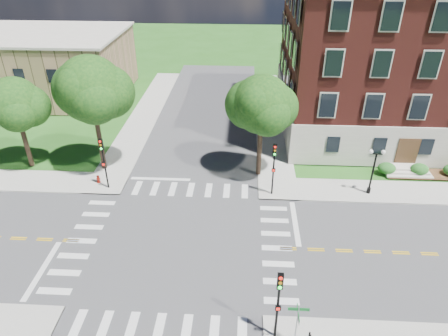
# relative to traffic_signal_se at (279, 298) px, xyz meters

# --- Properties ---
(ground) EXTENTS (160.00, 160.00, 0.00)m
(ground) POSITION_rel_traffic_signal_se_xyz_m (-6.63, 7.37, -3.19)
(ground) COLOR #245718
(ground) RESTS_ON ground
(road_ew) EXTENTS (90.00, 12.00, 0.01)m
(road_ew) POSITION_rel_traffic_signal_se_xyz_m (-6.63, 7.37, -3.18)
(road_ew) COLOR #3D3D3F
(road_ew) RESTS_ON ground
(road_ns) EXTENTS (12.00, 90.00, 0.01)m
(road_ns) POSITION_rel_traffic_signal_se_xyz_m (-6.63, 7.37, -3.18)
(road_ns) COLOR #3D3D3F
(road_ns) RESTS_ON ground
(sidewalk_ne) EXTENTS (34.00, 34.00, 0.12)m
(sidewalk_ne) POSITION_rel_traffic_signal_se_xyz_m (8.74, 22.75, -3.13)
(sidewalk_ne) COLOR #9E9B93
(sidewalk_ne) RESTS_ON ground
(sidewalk_nw) EXTENTS (34.00, 34.00, 0.12)m
(sidewalk_nw) POSITION_rel_traffic_signal_se_xyz_m (-22.01, 22.75, -3.13)
(sidewalk_nw) COLOR #9E9B93
(sidewalk_nw) RESTS_ON ground
(crosswalk_east) EXTENTS (2.20, 10.20, 0.02)m
(crosswalk_east) POSITION_rel_traffic_signal_se_xyz_m (0.57, 7.37, -3.19)
(crosswalk_east) COLOR silver
(crosswalk_east) RESTS_ON ground
(stop_bar_east) EXTENTS (0.40, 5.50, 0.00)m
(stop_bar_east) POSITION_rel_traffic_signal_se_xyz_m (2.17, 10.37, -3.19)
(stop_bar_east) COLOR silver
(stop_bar_east) RESTS_ON ground
(main_building) EXTENTS (30.60, 22.40, 16.50)m
(main_building) POSITION_rel_traffic_signal_se_xyz_m (17.36, 29.37, 5.15)
(main_building) COLOR #B4AC9F
(main_building) RESTS_ON ground
(secondary_building) EXTENTS (20.40, 15.40, 8.30)m
(secondary_building) POSITION_rel_traffic_signal_se_xyz_m (-28.63, 37.37, 1.09)
(secondary_building) COLOR olive
(secondary_building) RESTS_ON ground
(tree_b) EXTENTS (4.73, 4.73, 8.77)m
(tree_b) POSITION_rel_traffic_signal_se_xyz_m (-22.56, 17.80, 3.31)
(tree_b) COLOR #2D2216
(tree_b) RESTS_ON ground
(tree_c) EXTENTS (5.86, 5.86, 10.81)m
(tree_c) POSITION_rel_traffic_signal_se_xyz_m (-15.36, 17.74, 4.79)
(tree_c) COLOR #2D2216
(tree_c) RESTS_ON ground
(tree_d) EXTENTS (5.13, 5.13, 9.48)m
(tree_d) POSITION_rel_traffic_signal_se_xyz_m (-0.61, 17.49, 3.82)
(tree_d) COLOR #2D2216
(tree_d) RESTS_ON ground
(traffic_signal_se) EXTENTS (0.32, 0.35, 4.80)m
(traffic_signal_se) POSITION_rel_traffic_signal_se_xyz_m (0.00, 0.00, 0.00)
(traffic_signal_se) COLOR black
(traffic_signal_se) RESTS_ON ground
(traffic_signal_ne) EXTENTS (0.36, 0.42, 4.80)m
(traffic_signal_ne) POSITION_rel_traffic_signal_se_xyz_m (0.50, 14.18, 0.00)
(traffic_signal_ne) COLOR black
(traffic_signal_ne) RESTS_ON ground
(traffic_signal_nw) EXTENTS (0.33, 0.36, 4.80)m
(traffic_signal_nw) POSITION_rel_traffic_signal_se_xyz_m (-13.94, 14.35, 0.00)
(traffic_signal_nw) COLOR black
(traffic_signal_nw) RESTS_ON ground
(twin_lamp_west) EXTENTS (1.36, 0.36, 4.23)m
(twin_lamp_west) POSITION_rel_traffic_signal_se_xyz_m (8.90, 14.78, -0.66)
(twin_lamp_west) COLOR black
(twin_lamp_west) RESTS_ON ground
(street_sign_pole) EXTENTS (1.10, 1.10, 3.10)m
(street_sign_pole) POSITION_rel_traffic_signal_se_xyz_m (1.00, -0.61, -0.88)
(street_sign_pole) COLOR gray
(street_sign_pole) RESTS_ON ground
(fire_hydrant) EXTENTS (0.35, 0.35, 0.75)m
(fire_hydrant) POSITION_rel_traffic_signal_se_xyz_m (-15.08, 15.13, -2.72)
(fire_hydrant) COLOR #AF1B0D
(fire_hydrant) RESTS_ON ground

